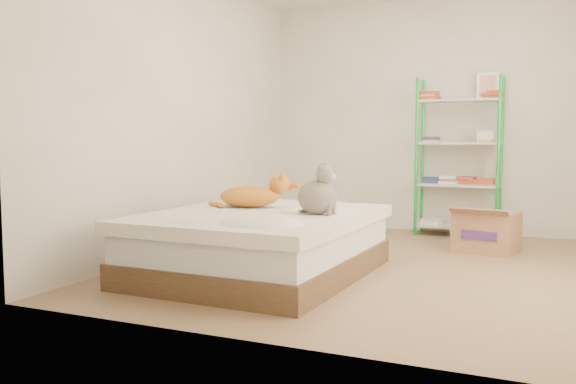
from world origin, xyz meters
The scene contains 7 objects.
room centered at (0.00, 0.00, 1.30)m, with size 3.81×4.21×2.61m.
bed centered at (-0.80, -0.69, 0.24)m, with size 1.58×1.95×0.49m.
orange_cat centered at (-1.02, -0.44, 0.60)m, with size 0.57×0.31×0.23m, color gold, non-canonical shape.
grey_cat centered at (-0.35, -0.63, 0.67)m, with size 0.27×0.32×0.37m, color gray, non-canonical shape.
shelf_unit centered at (0.31, 1.88, 0.81)m, with size 0.88×0.36×1.74m.
cardboard_box centered at (0.69, 1.01, 0.19)m, with size 0.61×0.60×0.43m.
white_bin centered at (-1.15, 1.85, 0.17)m, with size 0.36×0.33×0.34m.
Camera 1 is at (1.28, -4.83, 1.05)m, focal length 38.00 mm.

